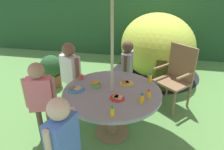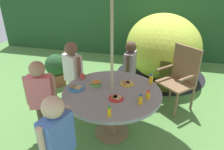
% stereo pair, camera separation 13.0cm
% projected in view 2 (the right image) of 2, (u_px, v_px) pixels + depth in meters
% --- Properties ---
extents(ground_plane, '(10.00, 10.00, 0.02)m').
position_uv_depth(ground_plane, '(112.00, 133.00, 2.93)').
color(ground_plane, '#548442').
extents(hedge_backdrop, '(9.00, 0.70, 1.80)m').
position_uv_depth(hedge_backdrop, '(144.00, 23.00, 5.77)').
color(hedge_backdrop, '#234C28').
rests_on(hedge_backdrop, ground_plane).
extents(garden_table, '(1.29, 1.29, 0.70)m').
position_uv_depth(garden_table, '(112.00, 99.00, 2.68)').
color(garden_table, brown).
rests_on(garden_table, ground_plane).
extents(wooden_chair, '(0.67, 0.67, 1.06)m').
position_uv_depth(wooden_chair, '(180.00, 75.00, 3.34)').
color(wooden_chair, brown).
rests_on(wooden_chair, ground_plane).
extents(dome_tent, '(2.42, 2.42, 1.39)m').
position_uv_depth(dome_tent, '(162.00, 46.00, 4.47)').
color(dome_tent, '#B2C63F').
rests_on(dome_tent, ground_plane).
extents(potted_plant, '(0.45, 0.45, 0.67)m').
position_uv_depth(potted_plant, '(56.00, 68.00, 4.14)').
color(potted_plant, brown).
rests_on(potted_plant, ground_plane).
extents(child_in_grey_shirt, '(0.19, 0.38, 1.11)m').
position_uv_depth(child_in_grey_shirt, '(130.00, 64.00, 3.44)').
color(child_in_grey_shirt, navy).
rests_on(child_in_grey_shirt, ground_plane).
extents(child_in_white_shirt, '(0.36, 0.30, 1.18)m').
position_uv_depth(child_in_white_shirt, '(73.00, 69.00, 3.15)').
color(child_in_white_shirt, brown).
rests_on(child_in_white_shirt, ground_plane).
extents(child_in_pink_shirt, '(0.37, 0.25, 1.14)m').
position_uv_depth(child_in_pink_shirt, '(41.00, 92.00, 2.54)').
color(child_in_pink_shirt, brown).
rests_on(child_in_pink_shirt, ground_plane).
extents(child_in_blue_shirt, '(0.23, 0.38, 1.15)m').
position_uv_depth(child_in_blue_shirt, '(57.00, 137.00, 1.80)').
color(child_in_blue_shirt, navy).
rests_on(child_in_blue_shirt, ground_plane).
extents(snack_bowl, '(0.14, 0.14, 0.08)m').
position_uv_depth(snack_bowl, '(96.00, 83.00, 2.73)').
color(snack_bowl, '#66B259').
rests_on(snack_bowl, garden_table).
extents(plate_mid_right, '(0.22, 0.22, 0.03)m').
position_uv_depth(plate_mid_right, '(76.00, 88.00, 2.67)').
color(plate_mid_right, '#338CD8').
rests_on(plate_mid_right, garden_table).
extents(plate_far_right, '(0.18, 0.18, 0.03)m').
position_uv_depth(plate_far_right, '(116.00, 98.00, 2.44)').
color(plate_far_right, red).
rests_on(plate_far_right, garden_table).
extents(plate_center_front, '(0.19, 0.19, 0.03)m').
position_uv_depth(plate_center_front, '(127.00, 83.00, 2.79)').
color(plate_center_front, yellow).
rests_on(plate_center_front, garden_table).
extents(juice_bottle_near_left, '(0.05, 0.05, 0.12)m').
position_uv_depth(juice_bottle_near_left, '(140.00, 99.00, 2.32)').
color(juice_bottle_near_left, yellow).
rests_on(juice_bottle_near_left, garden_table).
extents(juice_bottle_near_right, '(0.06, 0.06, 0.13)m').
position_uv_depth(juice_bottle_near_right, '(151.00, 79.00, 2.80)').
color(juice_bottle_near_right, yellow).
rests_on(juice_bottle_near_right, garden_table).
extents(juice_bottle_far_left, '(0.04, 0.04, 0.12)m').
position_uv_depth(juice_bottle_far_left, '(109.00, 112.00, 2.11)').
color(juice_bottle_far_left, yellow).
rests_on(juice_bottle_far_left, garden_table).
extents(juice_bottle_center_back, '(0.05, 0.05, 0.10)m').
position_uv_depth(juice_bottle_center_back, '(148.00, 95.00, 2.44)').
color(juice_bottle_center_back, yellow).
rests_on(juice_bottle_center_back, garden_table).
extents(cup_near, '(0.07, 0.07, 0.07)m').
position_uv_depth(cup_near, '(83.00, 76.00, 2.94)').
color(cup_near, '#E04C47').
rests_on(cup_near, garden_table).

